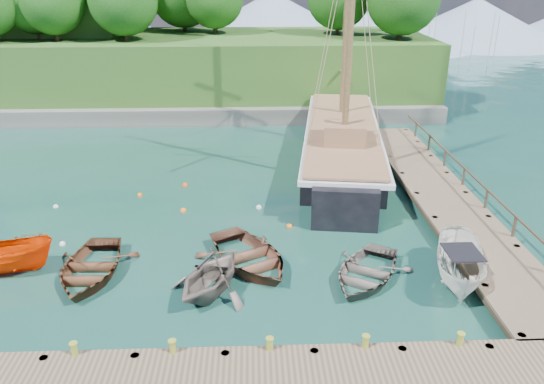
{
  "coord_description": "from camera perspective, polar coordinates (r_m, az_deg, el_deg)",
  "views": [
    {
      "loc": [
        1.56,
        -18.34,
        11.61
      ],
      "look_at": [
        2.43,
        4.13,
        2.0
      ],
      "focal_mm": 35.0,
      "sensor_mm": 36.0,
      "label": 1
    }
  ],
  "objects": [
    {
      "name": "bollard_1",
      "position": [
        17.79,
        -10.45,
        -18.05
      ],
      "size": [
        0.26,
        0.26,
        0.45
      ],
      "primitive_type": "cylinder",
      "color": "olive",
      "rests_on": "ground"
    },
    {
      "name": "distant_ridge",
      "position": [
        88.68,
        -0.46,
        18.44
      ],
      "size": [
        117.0,
        40.0,
        10.0
      ],
      "color": "#728CA5",
      "rests_on": "ground"
    },
    {
      "name": "motorboat_orange",
      "position": [
        24.63,
        -26.85,
        -7.75
      ],
      "size": [
        4.37,
        1.86,
        1.65
      ],
      "primitive_type": "imported",
      "rotation": [
        0.0,
        0.0,
        1.63
      ],
      "color": "#DF3500",
      "rests_on": "ground"
    },
    {
      "name": "rowboat_0",
      "position": [
        23.06,
        -18.92,
        -8.49
      ],
      "size": [
        3.52,
        4.83,
        0.98
      ],
      "primitive_type": "imported",
      "rotation": [
        0.0,
        0.0,
        -0.03
      ],
      "color": "#53301D",
      "rests_on": "ground"
    },
    {
      "name": "bollard_2",
      "position": [
        17.62,
        -0.24,
        -18.09
      ],
      "size": [
        0.26,
        0.26,
        0.45
      ],
      "primitive_type": "cylinder",
      "color": "olive",
      "rests_on": "ground"
    },
    {
      "name": "mooring_buoy_5",
      "position": [
        30.77,
        -9.33,
        0.65
      ],
      "size": [
        0.36,
        0.36,
        0.36
      ],
      "primitive_type": "sphere",
      "color": "#D44D15",
      "rests_on": "ground"
    },
    {
      "name": "mooring_buoy_6",
      "position": [
        29.92,
        -22.22,
        -1.52
      ],
      "size": [
        0.27,
        0.27,
        0.27
      ],
      "primitive_type": "sphere",
      "color": "silver",
      "rests_on": "ground"
    },
    {
      "name": "mooring_buoy_4",
      "position": [
        29.94,
        -14.0,
        -0.41
      ],
      "size": [
        0.33,
        0.33,
        0.33
      ],
      "primitive_type": "sphere",
      "color": "#D36112",
      "rests_on": "ground"
    },
    {
      "name": "cabin_boat_white",
      "position": [
        22.59,
        19.36,
        -9.26
      ],
      "size": [
        3.08,
        5.07,
        1.84
      ],
      "primitive_type": "imported",
      "rotation": [
        0.0,
        0.0,
        -0.29
      ],
      "color": "silver",
      "rests_on": "ground"
    },
    {
      "name": "rowboat_1",
      "position": [
        20.9,
        -6.59,
        -10.79
      ],
      "size": [
        4.57,
        4.78,
        1.96
      ],
      "primitive_type": "imported",
      "rotation": [
        0.0,
        0.0,
        -0.49
      ],
      "color": "#685C54",
      "rests_on": "ground"
    },
    {
      "name": "headland",
      "position": [
        52.11,
        -18.97,
        15.25
      ],
      "size": [
        51.0,
        19.31,
        12.9
      ],
      "color": "#474744",
      "rests_on": "ground"
    },
    {
      "name": "bollard_3",
      "position": [
        17.94,
        9.86,
        -17.59
      ],
      "size": [
        0.26,
        0.26,
        0.45
      ],
      "primitive_type": "cylinder",
      "color": "olive",
      "rests_on": "ground"
    },
    {
      "name": "mooring_buoy_3",
      "position": [
        27.61,
        -1.41,
        -1.74
      ],
      "size": [
        0.32,
        0.32,
        0.32
      ],
      "primitive_type": "sphere",
      "color": "silver",
      "rests_on": "ground"
    },
    {
      "name": "dock_east",
      "position": [
        29.43,
        17.72,
        -0.34
      ],
      "size": [
        3.2,
        24.0,
        1.1
      ],
      "color": "#4C402E",
      "rests_on": "ground"
    },
    {
      "name": "bollard_0",
      "position": [
        18.47,
        -20.15,
        -17.52
      ],
      "size": [
        0.26,
        0.26,
        0.45
      ],
      "primitive_type": "cylinder",
      "color": "olive",
      "rests_on": "ground"
    },
    {
      "name": "rowboat_3",
      "position": [
        21.94,
        9.95,
        -9.21
      ],
      "size": [
        5.0,
        5.43,
        0.92
      ],
      "primitive_type": "imported",
      "rotation": [
        0.0,
        0.0,
        -0.54
      ],
      "color": "#5A524C",
      "rests_on": "ground"
    },
    {
      "name": "mooring_buoy_2",
      "position": [
        25.03,
        -5.15,
        -4.59
      ],
      "size": [
        0.3,
        0.3,
        0.3
      ],
      "primitive_type": "sphere",
      "color": "#DB6005",
      "rests_on": "ground"
    },
    {
      "name": "schooner",
      "position": [
        33.96,
        7.49,
        4.77
      ],
      "size": [
        7.1,
        25.6,
        18.47
      ],
      "rotation": [
        0.0,
        0.0,
        -0.14
      ],
      "color": "black",
      "rests_on": "ground"
    },
    {
      "name": "rowboat_2",
      "position": [
        22.62,
        -2.45,
        -7.77
      ],
      "size": [
        5.53,
        6.08,
        1.03
      ],
      "primitive_type": "imported",
      "rotation": [
        0.0,
        0.0,
        0.51
      ],
      "color": "brown",
      "rests_on": "ground"
    },
    {
      "name": "mooring_buoy_1",
      "position": [
        27.61,
        -9.51,
        -2.07
      ],
      "size": [
        0.33,
        0.33,
        0.33
      ],
      "primitive_type": "sphere",
      "color": "orange",
      "rests_on": "ground"
    },
    {
      "name": "mooring_buoy_0",
      "position": [
        25.88,
        -21.59,
        -5.29
      ],
      "size": [
        0.29,
        0.29,
        0.29
      ],
      "primitive_type": "sphere",
      "color": "silver",
      "rests_on": "ground"
    },
    {
      "name": "bollard_4",
      "position": [
        18.75,
        19.26,
        -16.67
      ],
      "size": [
        0.26,
        0.26,
        0.45
      ],
      "primitive_type": "cylinder",
      "color": "olive",
      "rests_on": "ground"
    },
    {
      "name": "mooring_buoy_7",
      "position": [
        25.63,
        1.89,
        -3.81
      ],
      "size": [
        0.33,
        0.33,
        0.33
      ],
      "primitive_type": "sphere",
      "color": "#D46317",
      "rests_on": "ground"
    },
    {
      "name": "ground",
      "position": [
        21.76,
        -6.06,
        -9.25
      ],
      "size": [
        160.0,
        160.0,
        0.0
      ],
      "primitive_type": "plane",
      "color": "#173E31",
      "rests_on": "ground"
    }
  ]
}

